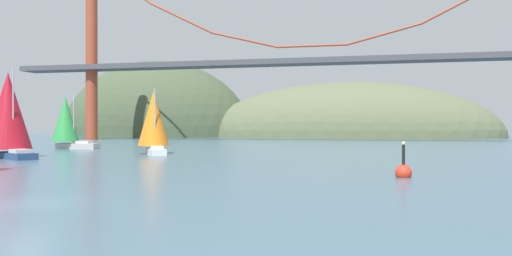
{
  "coord_description": "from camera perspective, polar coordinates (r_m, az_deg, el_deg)",
  "views": [
    {
      "loc": [
        15.34,
        -20.11,
        3.45
      ],
      "look_at": [
        0.0,
        43.11,
        3.13
      ],
      "focal_mm": 36.96,
      "sensor_mm": 36.0,
      "label": 1
    }
  ],
  "objects": [
    {
      "name": "sailboat_orange_sail",
      "position": [
        64.74,
        -11.03,
        0.78
      ],
      "size": [
        5.84,
        6.95,
        7.82
      ],
      "color": "white",
      "rests_on": "ground_plane"
    },
    {
      "name": "headland_left",
      "position": [
        170.35,
        -10.75,
        -0.89
      ],
      "size": [
        61.45,
        44.0,
        47.88
      ],
      "primitive_type": "ellipsoid",
      "color": "#425138",
      "rests_on": "ground_plane"
    },
    {
      "name": "suspension_bridge",
      "position": [
        117.22,
        6.05,
        8.12
      ],
      "size": [
        143.63,
        6.0,
        44.16
      ],
      "color": "#A34228",
      "rests_on": "ground_plane"
    },
    {
      "name": "sailboat_green_sail",
      "position": [
        82.68,
        -19.82,
        0.69
      ],
      "size": [
        7.25,
        3.96,
        7.9
      ],
      "color": "#B7B2A8",
      "rests_on": "ground_plane"
    },
    {
      "name": "ground_plane",
      "position": [
        25.53,
        -23.68,
        -7.51
      ],
      "size": [
        360.0,
        360.0,
        0.0
      ],
      "primitive_type": "plane",
      "color": "#426075"
    },
    {
      "name": "channel_buoy",
      "position": [
        36.38,
        15.67,
        -4.59
      ],
      "size": [
        1.1,
        1.1,
        2.64
      ],
      "color": "red",
      "rests_on": "ground_plane"
    },
    {
      "name": "headland_center",
      "position": [
        155.49,
        9.83,
        -1.0
      ],
      "size": [
        86.55,
        44.0,
        32.1
      ],
      "primitive_type": "ellipsoid",
      "color": "#5B6647",
      "rests_on": "ground_plane"
    },
    {
      "name": "sailboat_crimson_sail",
      "position": [
        61.66,
        -25.22,
        1.52
      ],
      "size": [
        8.4,
        6.97,
        9.45
      ],
      "color": "navy",
      "rests_on": "ground_plane"
    }
  ]
}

